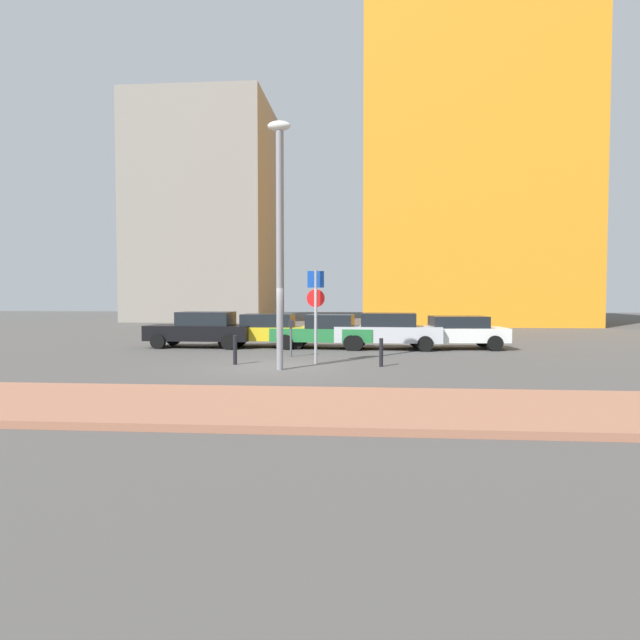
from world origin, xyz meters
name	(u,v)px	position (x,y,z in m)	size (l,w,h in m)	color
ground_plane	(277,367)	(0.00, 0.00, 0.00)	(120.00, 120.00, 0.00)	#4C4947
sidewalk_brick	(223,405)	(0.00, -6.57, 0.07)	(40.00, 4.00, 0.14)	#9E664C
parked_car_black	(202,329)	(-4.37, 6.32, 0.81)	(4.62, 2.07, 1.57)	black
parked_car_yellow	(266,330)	(-1.60, 6.75, 0.76)	(4.52, 2.06, 1.47)	gold
parked_car_green	(325,331)	(1.07, 6.31, 0.74)	(4.47, 2.14, 1.46)	#237238
parked_car_silver	(388,330)	(3.77, 6.18, 0.80)	(4.52, 2.09, 1.54)	#B7BABF
parked_car_white	(455,331)	(6.61, 6.54, 0.75)	(4.46, 2.27, 1.40)	white
parking_sign_post	(316,305)	(1.17, 0.94, 1.97)	(0.60, 0.10, 3.12)	gray
parking_meter	(291,333)	(0.06, 2.94, 0.89)	(0.18, 0.14, 1.37)	#4C4C51
street_lamp	(279,226)	(0.21, -0.68, 4.40)	(0.70, 0.36, 7.53)	gray
traffic_bollard_near	(235,350)	(-1.46, 0.47, 0.48)	(0.13, 0.13, 0.97)	black
traffic_bollard_mid	(381,352)	(3.33, 0.34, 0.46)	(0.13, 0.13, 0.91)	black
building_colorful_midrise	(466,180)	(10.98, 29.84, 11.88)	(16.85, 14.43, 23.76)	orange
building_under_construction	(210,216)	(-12.12, 34.86, 9.88)	(12.07, 14.17, 19.77)	gray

